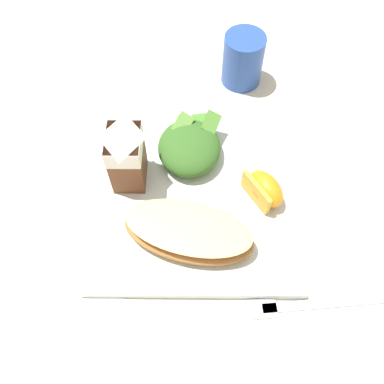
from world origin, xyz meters
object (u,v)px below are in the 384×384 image
(green_salad_pile, at_px, (188,147))
(paper_napkin, at_px, (89,334))
(orange_wedge_front, at_px, (263,187))
(drinking_blue_cup, at_px, (241,60))
(cheesy_pizza_bread, at_px, (187,232))
(white_plate, at_px, (192,199))
(milk_carton, at_px, (124,152))
(metal_fork, at_px, (308,304))

(green_salad_pile, xyz_separation_m, paper_napkin, (-0.25, 0.12, -0.03))
(orange_wedge_front, distance_m, drinking_blue_cup, 0.24)
(orange_wedge_front, relative_size, drinking_blue_cup, 0.81)
(orange_wedge_front, height_order, paper_napkin, orange_wedge_front)
(cheesy_pizza_bread, height_order, drinking_blue_cup, drinking_blue_cup)
(white_plate, distance_m, cheesy_pizza_bread, 0.07)
(white_plate, height_order, green_salad_pile, green_salad_pile)
(drinking_blue_cup, bearing_deg, orange_wedge_front, -176.00)
(orange_wedge_front, relative_size, paper_napkin, 0.64)
(green_salad_pile, distance_m, orange_wedge_front, 0.12)
(cheesy_pizza_bread, xyz_separation_m, orange_wedge_front, (0.07, -0.10, 0.00))
(green_salad_pile, bearing_deg, paper_napkin, 155.50)
(orange_wedge_front, bearing_deg, milk_carton, 81.22)
(cheesy_pizza_bread, relative_size, metal_fork, 0.97)
(milk_carton, relative_size, orange_wedge_front, 1.57)
(green_salad_pile, height_order, milk_carton, milk_carton)
(cheesy_pizza_bread, xyz_separation_m, drinking_blue_cup, (0.31, -0.09, 0.01))
(green_salad_pile, height_order, orange_wedge_front, green_salad_pile)
(orange_wedge_front, distance_m, metal_fork, 0.16)
(green_salad_pile, bearing_deg, orange_wedge_front, -123.23)
(cheesy_pizza_bread, distance_m, metal_fork, 0.18)
(white_plate, xyz_separation_m, green_salad_pile, (0.07, 0.01, 0.03))
(paper_napkin, xyz_separation_m, drinking_blue_cup, (0.43, -0.20, 0.04))
(cheesy_pizza_bread, bearing_deg, paper_napkin, 135.97)
(green_salad_pile, relative_size, metal_fork, 0.56)
(white_plate, distance_m, milk_carton, 0.12)
(milk_carton, relative_size, paper_napkin, 1.00)
(metal_fork, bearing_deg, paper_napkin, 97.90)
(paper_napkin, height_order, metal_fork, metal_fork)
(milk_carton, bearing_deg, metal_fork, -127.16)
(cheesy_pizza_bread, bearing_deg, white_plate, -5.46)
(drinking_blue_cup, bearing_deg, milk_carton, 141.39)
(white_plate, bearing_deg, cheesy_pizza_bread, 174.54)
(milk_carton, distance_m, drinking_blue_cup, 0.27)
(green_salad_pile, relative_size, milk_carton, 0.96)
(white_plate, distance_m, metal_fork, 0.21)
(milk_carton, distance_m, orange_wedge_front, 0.19)
(cheesy_pizza_bread, xyz_separation_m, metal_fork, (-0.08, -0.15, -0.03))
(white_plate, height_order, cheesy_pizza_bread, cheesy_pizza_bread)
(green_salad_pile, relative_size, orange_wedge_front, 1.52)
(metal_fork, height_order, drinking_blue_cup, drinking_blue_cup)
(milk_carton, xyz_separation_m, paper_napkin, (-0.21, 0.03, -0.07))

